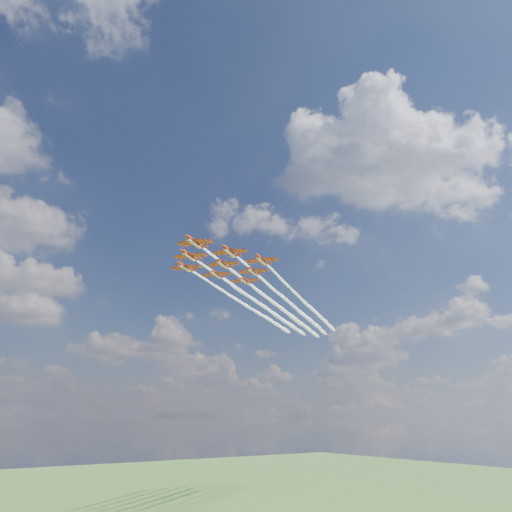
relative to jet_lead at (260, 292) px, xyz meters
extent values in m
cylinder|color=#B5200A|center=(-49.96, -38.28, 0.00)|extent=(7.75, 6.34, 1.21)
cone|color=#B5200A|center=(-54.35, -41.63, 0.00)|extent=(2.49, 2.31, 1.21)
cone|color=#B5200A|center=(-45.84, -35.12, 0.00)|extent=(1.99, 1.88, 1.10)
ellipsoid|color=black|center=(-51.72, -39.62, 0.50)|extent=(2.43, 2.19, 0.79)
cube|color=#B5200A|center=(-49.52, -37.94, -0.06)|extent=(8.98, 10.21, 0.15)
cube|color=#B5200A|center=(-46.46, -35.59, 0.00)|extent=(3.64, 4.10, 0.13)
cube|color=#B5200A|center=(-46.28, -35.46, 0.99)|extent=(1.50, 1.20, 1.99)
cube|color=white|center=(-49.96, -38.28, -0.55)|extent=(7.18, 5.82, 0.13)
cylinder|color=#B5200A|center=(-37.35, -36.86, 0.00)|extent=(7.75, 6.34, 1.21)
cone|color=#B5200A|center=(-41.73, -40.22, 0.00)|extent=(2.49, 2.31, 1.21)
cone|color=#B5200A|center=(-33.23, -33.71, 0.00)|extent=(1.99, 1.88, 1.10)
ellipsoid|color=black|center=(-39.10, -38.21, 0.50)|extent=(2.43, 2.19, 0.79)
cube|color=#B5200A|center=(-36.91, -36.53, -0.06)|extent=(8.98, 10.21, 0.15)
cube|color=#B5200A|center=(-33.84, -34.18, 0.00)|extent=(3.64, 4.10, 0.13)
cube|color=#B5200A|center=(-33.66, -34.04, 0.99)|extent=(1.50, 1.20, 1.99)
cube|color=white|center=(-37.35, -36.86, -0.55)|extent=(7.18, 5.82, 0.13)
cylinder|color=#B5200A|center=(-45.31, -26.46, 0.00)|extent=(7.75, 6.34, 1.21)
cone|color=#B5200A|center=(-49.70, -29.82, 0.00)|extent=(2.49, 2.31, 1.21)
cone|color=#B5200A|center=(-41.20, -23.30, 0.00)|extent=(1.99, 1.88, 1.10)
ellipsoid|color=black|center=(-47.07, -27.80, 0.50)|extent=(2.43, 2.19, 0.79)
cube|color=#B5200A|center=(-44.88, -26.12, -0.06)|extent=(8.98, 10.21, 0.15)
cube|color=#B5200A|center=(-41.81, -23.77, 0.00)|extent=(3.64, 4.10, 0.13)
cube|color=#B5200A|center=(-41.63, -23.64, 0.99)|extent=(1.50, 1.20, 1.99)
cube|color=white|center=(-45.31, -26.46, -0.55)|extent=(7.18, 5.82, 0.13)
cylinder|color=#B5200A|center=(-24.73, -35.45, 0.00)|extent=(7.75, 6.34, 1.21)
cone|color=#B5200A|center=(-29.11, -38.81, 0.00)|extent=(2.49, 2.31, 1.21)
cone|color=#B5200A|center=(-20.61, -32.30, 0.00)|extent=(1.99, 1.88, 1.10)
ellipsoid|color=black|center=(-26.48, -36.79, 0.50)|extent=(2.43, 2.19, 0.79)
cube|color=#B5200A|center=(-24.29, -35.12, -0.06)|extent=(8.98, 10.21, 0.15)
cube|color=#B5200A|center=(-21.22, -32.77, 0.00)|extent=(3.64, 4.10, 0.13)
cube|color=#B5200A|center=(-21.05, -32.63, 0.99)|extent=(1.50, 1.20, 1.99)
cube|color=white|center=(-24.73, -35.45, -0.55)|extent=(7.18, 5.82, 0.13)
cylinder|color=#B5200A|center=(-32.70, -25.05, 0.00)|extent=(7.75, 6.34, 1.21)
cone|color=#B5200A|center=(-37.08, -28.41, 0.00)|extent=(2.49, 2.31, 1.21)
cone|color=#B5200A|center=(-28.58, -21.89, 0.00)|extent=(1.99, 1.88, 1.10)
ellipsoid|color=black|center=(-34.45, -26.39, 0.50)|extent=(2.43, 2.19, 0.79)
cube|color=#B5200A|center=(-32.26, -24.71, -0.06)|extent=(8.98, 10.21, 0.15)
cube|color=#B5200A|center=(-29.19, -22.36, 0.00)|extent=(3.64, 4.10, 0.13)
cube|color=#B5200A|center=(-29.02, -22.23, 0.99)|extent=(1.50, 1.20, 1.99)
cube|color=white|center=(-32.70, -25.05, -0.55)|extent=(7.18, 5.82, 0.13)
cylinder|color=#B5200A|center=(-40.67, -14.64, 0.00)|extent=(7.75, 6.34, 1.21)
cone|color=#B5200A|center=(-45.05, -18.00, 0.00)|extent=(2.49, 2.31, 1.21)
cone|color=#B5200A|center=(-36.55, -11.49, 0.00)|extent=(1.99, 1.88, 1.10)
ellipsoid|color=black|center=(-42.42, -15.99, 0.50)|extent=(2.43, 2.19, 0.79)
cube|color=#B5200A|center=(-40.23, -14.31, -0.06)|extent=(8.98, 10.21, 0.15)
cube|color=#B5200A|center=(-37.16, -11.96, 0.00)|extent=(3.64, 4.10, 0.13)
cube|color=#B5200A|center=(-36.99, -11.82, 0.99)|extent=(1.50, 1.20, 1.99)
cube|color=white|center=(-40.67, -14.64, -0.55)|extent=(7.18, 5.82, 0.13)
cylinder|color=#B5200A|center=(-20.08, -23.64, 0.00)|extent=(7.75, 6.34, 1.21)
cone|color=#B5200A|center=(-24.46, -26.99, 0.00)|extent=(2.49, 2.31, 1.21)
cone|color=#B5200A|center=(-15.96, -20.48, 0.00)|extent=(1.99, 1.88, 1.10)
ellipsoid|color=black|center=(-21.83, -24.98, 0.50)|extent=(2.43, 2.19, 0.79)
cube|color=#B5200A|center=(-19.64, -23.30, -0.06)|extent=(8.98, 10.21, 0.15)
cube|color=#B5200A|center=(-16.57, -20.95, 0.00)|extent=(3.64, 4.10, 0.13)
cube|color=#B5200A|center=(-16.40, -20.82, 0.99)|extent=(1.50, 1.20, 1.99)
cube|color=white|center=(-20.08, -23.64, -0.55)|extent=(7.18, 5.82, 0.13)
cylinder|color=#B5200A|center=(-28.05, -13.23, 0.00)|extent=(7.75, 6.34, 1.21)
cone|color=#B5200A|center=(-32.43, -16.59, 0.00)|extent=(2.49, 2.31, 1.21)
cone|color=#B5200A|center=(-23.93, -10.08, 0.00)|extent=(1.99, 1.88, 1.10)
ellipsoid|color=black|center=(-29.80, -14.58, 0.50)|extent=(2.43, 2.19, 0.79)
cube|color=#B5200A|center=(-27.61, -12.90, -0.06)|extent=(8.98, 10.21, 0.15)
cube|color=#B5200A|center=(-24.54, -10.55, 0.00)|extent=(3.64, 4.10, 0.13)
cube|color=#B5200A|center=(-24.37, -10.41, 0.99)|extent=(1.50, 1.20, 1.99)
cube|color=white|center=(-28.05, -13.23, -0.55)|extent=(7.18, 5.82, 0.13)
cylinder|color=#B5200A|center=(-15.43, -11.82, 0.00)|extent=(7.75, 6.34, 1.21)
cone|color=#B5200A|center=(-19.81, -15.18, 0.00)|extent=(2.49, 2.31, 1.21)
cone|color=#B5200A|center=(-11.31, -8.67, 0.00)|extent=(1.99, 1.88, 1.10)
ellipsoid|color=black|center=(-17.18, -13.16, 0.50)|extent=(2.43, 2.19, 0.79)
cube|color=#B5200A|center=(-14.99, -11.49, -0.06)|extent=(8.98, 10.21, 0.15)
cube|color=#B5200A|center=(-11.93, -9.14, 0.00)|extent=(3.64, 4.10, 0.13)
cube|color=#B5200A|center=(-11.75, -9.00, 0.99)|extent=(1.50, 1.20, 1.99)
cube|color=white|center=(-15.43, -11.82, -0.55)|extent=(7.18, 5.82, 0.13)
camera|label=1|loc=(-111.62, -156.64, -46.61)|focal=35.00mm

